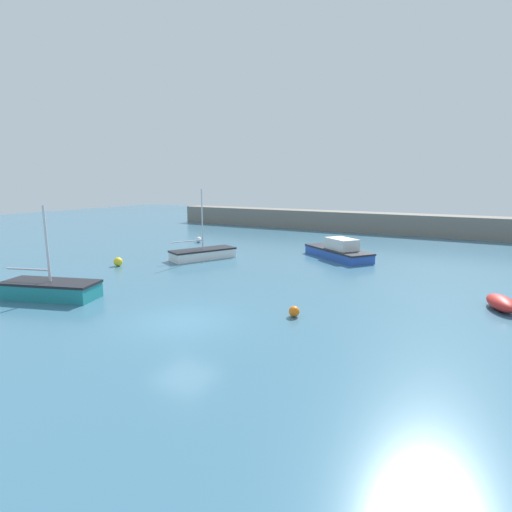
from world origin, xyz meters
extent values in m
cube|color=#38667F|center=(0.00, 0.00, -0.10)|extent=(120.00, 120.00, 0.20)
cube|color=slate|center=(0.00, 32.52, 1.08)|extent=(50.15, 2.93, 2.15)
ellipsoid|color=red|center=(11.19, 8.04, 0.31)|extent=(1.64, 2.32, 0.61)
cube|color=white|center=(-7.27, 10.95, 0.31)|extent=(3.44, 4.89, 0.61)
cube|color=black|center=(-7.27, 10.95, 0.67)|extent=(3.51, 4.99, 0.12)
cylinder|color=silver|center=(-7.27, 10.95, 2.82)|extent=(0.09, 0.09, 4.41)
cylinder|color=silver|center=(-7.81, 9.82, 1.40)|extent=(1.14, 2.30, 0.07)
cube|color=#2D56B7|center=(1.12, 16.15, 0.29)|extent=(5.83, 5.00, 0.57)
cube|color=black|center=(1.12, 16.15, 0.63)|extent=(5.95, 5.10, 0.12)
cube|color=silver|center=(1.47, 15.90, 1.04)|extent=(2.71, 2.53, 0.93)
cube|color=teal|center=(-7.66, -0.61, 0.36)|extent=(4.77, 2.97, 0.72)
cube|color=black|center=(-7.66, -0.61, 0.78)|extent=(4.86, 3.02, 0.12)
cylinder|color=silver|center=(-7.66, -0.61, 2.60)|extent=(0.12, 0.12, 3.75)
cylinder|color=silver|center=(-8.77, -0.99, 1.38)|extent=(2.24, 0.83, 0.09)
sphere|color=orange|center=(3.65, 2.71, 0.23)|extent=(0.45, 0.45, 0.45)
sphere|color=yellow|center=(-10.71, 6.18, 0.29)|extent=(0.59, 0.59, 0.59)
sphere|color=white|center=(-12.41, 17.10, 0.26)|extent=(0.51, 0.51, 0.51)
camera|label=1|loc=(10.10, -11.91, 5.58)|focal=28.00mm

